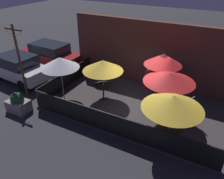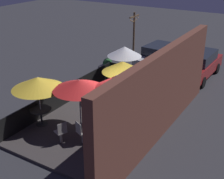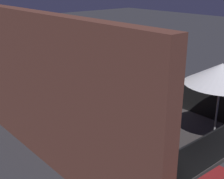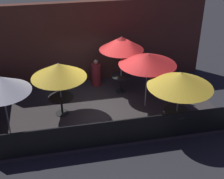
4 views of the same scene
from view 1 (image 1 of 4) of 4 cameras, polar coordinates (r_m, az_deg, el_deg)
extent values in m
plane|color=#2D2D33|center=(11.12, 6.02, -4.53)|extent=(60.00, 60.00, 0.00)
cube|color=#383333|center=(11.08, 6.04, -4.27)|extent=(8.53, 4.89, 0.12)
cube|color=brown|center=(12.53, 11.26, 8.76)|extent=(10.13, 0.36, 3.71)
cube|color=black|center=(9.00, 0.23, -9.06)|extent=(8.33, 0.05, 0.95)
cube|color=black|center=(12.72, -11.65, 2.82)|extent=(0.05, 4.69, 0.95)
cylinder|color=#B2B2B7|center=(11.06, -2.33, 2.54)|extent=(0.05, 0.05, 2.11)
cone|color=gold|center=(10.72, -2.41, 6.27)|extent=(2.03, 2.03, 0.54)
cylinder|color=#B2B2B7|center=(11.09, 12.68, 2.97)|extent=(0.05, 0.05, 2.50)
cone|color=red|center=(10.69, 13.26, 7.65)|extent=(1.82, 1.82, 0.54)
cylinder|color=#B2B2B7|center=(8.38, 14.85, -8.09)|extent=(0.05, 0.05, 2.23)
cone|color=gold|center=(7.89, 15.65, -3.16)|extent=(2.21, 2.21, 0.51)
cylinder|color=#B2B2B7|center=(9.85, 14.10, -1.64)|extent=(0.05, 0.05, 2.26)
cone|color=red|center=(9.42, 14.78, 3.12)|extent=(2.18, 2.18, 0.43)
cylinder|color=#B2B2B7|center=(11.35, -12.99, 2.89)|extent=(0.05, 0.05, 2.25)
cone|color=silver|center=(11.00, -13.49, 6.85)|extent=(1.89, 1.89, 0.54)
cylinder|color=black|center=(11.57, -2.22, -2.07)|extent=(0.53, 0.53, 0.02)
cylinder|color=black|center=(11.40, -2.26, -0.61)|extent=(0.08, 0.08, 0.71)
cylinder|color=black|center=(11.21, -2.29, 1.02)|extent=(0.96, 0.96, 0.04)
cylinder|color=black|center=(11.68, 12.01, -2.45)|extent=(0.47, 0.47, 0.02)
cylinder|color=black|center=(11.50, 12.20, -0.93)|extent=(0.08, 0.08, 0.74)
cylinder|color=black|center=(11.31, 12.41, 0.77)|extent=(0.85, 0.85, 0.04)
cylinder|color=black|center=(9.08, 13.94, -13.61)|extent=(0.52, 0.52, 0.02)
cylinder|color=black|center=(8.85, 14.21, -11.98)|extent=(0.08, 0.08, 0.71)
cylinder|color=black|center=(8.61, 14.52, -10.12)|extent=(0.94, 0.94, 0.04)
cube|color=gray|center=(10.81, 18.74, -4.95)|extent=(0.10, 0.10, 0.48)
cube|color=gray|center=(10.67, 18.96, -3.80)|extent=(0.52, 0.52, 0.04)
cube|color=gray|center=(10.48, 19.98, -3.12)|extent=(0.18, 0.38, 0.44)
cube|color=gray|center=(10.16, 20.29, -7.74)|extent=(0.10, 0.10, 0.47)
cube|color=gray|center=(10.02, 20.55, -6.57)|extent=(0.52, 0.52, 0.04)
cube|color=gray|center=(10.02, 21.33, -5.04)|extent=(0.38, 0.18, 0.44)
cylinder|color=maroon|center=(12.36, 9.29, 2.43)|extent=(0.45, 0.45, 1.03)
sphere|color=tan|center=(12.09, 9.52, 5.02)|extent=(0.20, 0.20, 0.20)
cube|color=gray|center=(11.53, -23.19, -3.94)|extent=(1.06, 0.74, 0.59)
ellipsoid|color=#235128|center=(11.33, -23.60, -2.19)|extent=(0.69, 0.55, 0.62)
cylinder|color=brown|center=(12.18, -22.87, 6.65)|extent=(0.12, 0.12, 3.84)
cube|color=brown|center=(11.69, -24.50, 14.15)|extent=(1.10, 0.08, 0.08)
sphere|color=#F4B260|center=(12.08, -25.78, 13.59)|extent=(0.07, 0.07, 0.07)
sphere|color=#F4B260|center=(11.96, -25.13, 13.17)|extent=(0.07, 0.07, 0.07)
sphere|color=#F4B260|center=(11.83, -24.51, 12.91)|extent=(0.07, 0.07, 0.07)
sphere|color=#F4B260|center=(11.69, -23.93, 12.85)|extent=(0.07, 0.07, 0.07)
sphere|color=#F4B260|center=(11.54, -23.37, 13.01)|extent=(0.07, 0.07, 0.07)
sphere|color=#F4B260|center=(11.38, -22.84, 13.33)|extent=(0.07, 0.07, 0.07)
cube|color=silver|center=(14.47, -23.09, 4.70)|extent=(4.02, 2.01, 0.70)
cube|color=#1E232D|center=(14.24, -23.60, 7.06)|extent=(2.26, 1.73, 0.60)
cylinder|color=black|center=(14.14, -17.33, 3.64)|extent=(0.65, 0.23, 0.64)
cylinder|color=black|center=(13.30, -22.43, 0.95)|extent=(0.65, 0.23, 0.64)
cylinder|color=black|center=(15.95, -23.15, 5.56)|extent=(0.65, 0.23, 0.64)
cube|color=maroon|center=(15.94, -15.73, 8.25)|extent=(4.52, 1.84, 0.70)
cube|color=#1E232D|center=(15.73, -16.06, 10.45)|extent=(2.50, 1.64, 0.60)
cylinder|color=black|center=(15.73, -9.87, 7.27)|extent=(0.65, 0.20, 0.64)
cylinder|color=black|center=(14.64, -13.80, 5.07)|extent=(0.65, 0.20, 0.64)
cylinder|color=black|center=(17.53, -17.04, 8.78)|extent=(0.65, 0.20, 0.64)
cylinder|color=black|center=(16.56, -20.96, 6.86)|extent=(0.65, 0.20, 0.64)
camera|label=2|loc=(17.21, 58.81, 19.63)|focal=50.00mm
camera|label=3|loc=(18.29, -9.29, 23.66)|focal=50.00mm
camera|label=4|loc=(5.57, -85.37, 9.24)|focal=50.00mm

